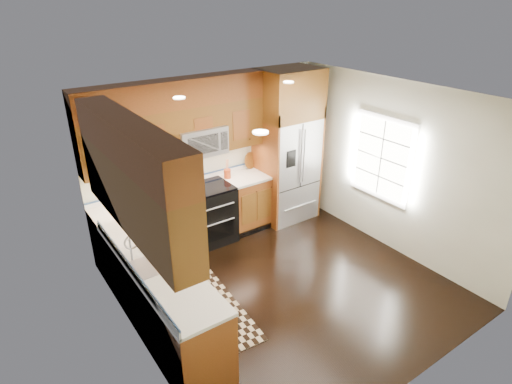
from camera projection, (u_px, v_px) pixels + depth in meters
ground at (285, 286)px, 5.90m from camera, size 4.00×4.00×0.00m
wall_back at (209, 156)px, 6.82m from camera, size 4.00×0.02×2.60m
wall_left at (133, 253)px, 4.31m from camera, size 0.02×4.00×2.60m
wall_right at (392, 168)px, 6.38m from camera, size 0.02×4.00×2.60m
window at (382, 158)px, 6.47m from camera, size 0.04×1.10×1.30m
base_cabinets at (172, 258)px, 5.73m from camera, size 2.85×3.00×0.90m
countertop at (176, 221)px, 5.69m from camera, size 2.86×3.01×0.04m
upper_cabinets at (161, 141)px, 5.24m from camera, size 2.85×3.00×1.15m
range at (208, 214)px, 6.80m from camera, size 0.76×0.67×0.95m
microwave at (200, 141)px, 6.39m from camera, size 0.76×0.40×0.42m
refrigerator at (287, 147)px, 7.22m from camera, size 0.98×0.75×2.60m
sink_faucet at (152, 259)px, 4.74m from camera, size 0.54×0.44×0.37m
rug at (203, 313)px, 5.39m from camera, size 1.08×1.67×0.01m
knife_block at (179, 187)px, 6.37m from camera, size 0.09×0.13×0.25m
utensil_crock at (227, 172)px, 6.89m from camera, size 0.12×0.12×0.32m
cutting_board at (250, 168)px, 7.32m from camera, size 0.36×0.36×0.02m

